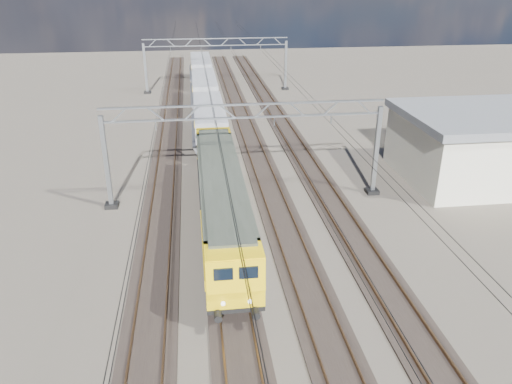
{
  "coord_description": "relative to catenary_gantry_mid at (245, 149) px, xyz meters",
  "views": [
    {
      "loc": [
        -3.48,
        -28.71,
        15.23
      ],
      "look_at": [
        0.22,
        -0.05,
        2.4
      ],
      "focal_mm": 35.0,
      "sensor_mm": 36.0,
      "label": 1
    }
  ],
  "objects": [
    {
      "name": "track_inner_east",
      "position": [
        2.0,
        -4.0,
        -3.83
      ],
      "size": [
        2.6,
        140.0,
        0.3
      ],
      "color": "black",
      "rests_on": "ground"
    },
    {
      "name": "ground",
      "position": [
        -0.0,
        -4.0,
        -3.91
      ],
      "size": [
        160.0,
        160.0,
        0.0
      ],
      "primitive_type": "plane",
      "color": "black",
      "rests_on": "ground"
    },
    {
      "name": "hopper_wagon_mid",
      "position": [
        -2.0,
        27.59,
        -1.67
      ],
      "size": [
        3.38,
        13.0,
        3.25
      ],
      "color": "black",
      "rests_on": "ground"
    },
    {
      "name": "track_outer_west",
      "position": [
        -6.0,
        -4.0,
        -3.83
      ],
      "size": [
        2.6,
        140.0,
        0.3
      ],
      "color": "black",
      "rests_on": "ground"
    },
    {
      "name": "catenary_gantry_mid",
      "position": [
        0.0,
        0.0,
        0.0
      ],
      "size": [
        19.9,
        0.9,
        7.11
      ],
      "color": "gray",
      "rests_on": "ground"
    },
    {
      "name": "catenary_gantry_far",
      "position": [
        0.0,
        36.0,
        0.0
      ],
      "size": [
        19.9,
        0.9,
        7.11
      ],
      "color": "gray",
      "rests_on": "ground"
    },
    {
      "name": "hopper_wagon_third",
      "position": [
        -2.0,
        41.79,
        -1.67
      ],
      "size": [
        3.38,
        13.0,
        3.25
      ],
      "color": "black",
      "rests_on": "ground"
    },
    {
      "name": "hopper_wagon_lead",
      "position": [
        -2.0,
        13.39,
        -1.67
      ],
      "size": [
        3.38,
        13.0,
        3.25
      ],
      "color": "black",
      "rests_on": "ground"
    },
    {
      "name": "track_loco",
      "position": [
        -2.0,
        -4.0,
        -3.83
      ],
      "size": [
        2.6,
        140.0,
        0.3
      ],
      "color": "black",
      "rests_on": "ground"
    },
    {
      "name": "locomotive",
      "position": [
        -2.0,
        -4.3,
        -1.58
      ],
      "size": [
        2.76,
        21.1,
        3.62
      ],
      "color": "black",
      "rests_on": "ground"
    },
    {
      "name": "track_outer_east",
      "position": [
        6.0,
        -4.0,
        -3.83
      ],
      "size": [
        2.6,
        140.0,
        0.3
      ],
      "color": "black",
      "rests_on": "ground"
    },
    {
      "name": "overhead_wires",
      "position": [
        -0.0,
        4.0,
        1.84
      ],
      "size": [
        12.03,
        140.0,
        0.53
      ],
      "color": "black",
      "rests_on": "ground"
    }
  ]
}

